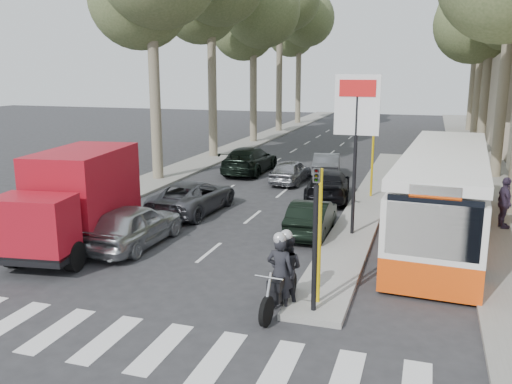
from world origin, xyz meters
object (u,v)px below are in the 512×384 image
silver_hatchback (134,225)px  city_bus (444,192)px  red_truck (76,197)px  dark_hatchback (312,217)px  motorcycle (283,272)px

silver_hatchback → city_bus: 10.60m
city_bus → red_truck: bearing=-154.1°
dark_hatchback → city_bus: bearing=-169.0°
dark_hatchback → city_bus: size_ratio=0.32×
silver_hatchback → motorcycle: (5.92, -3.09, 0.19)m
city_bus → motorcycle: city_bus is taller
red_truck → silver_hatchback: bearing=9.2°
silver_hatchback → dark_hatchback: 6.17m
city_bus → silver_hatchback: bearing=-153.2°
dark_hatchback → city_bus: 4.63m
silver_hatchback → city_bus: city_bus is taller
red_truck → motorcycle: size_ratio=2.60×
dark_hatchback → red_truck: size_ratio=0.62×
dark_hatchback → silver_hatchback: bearing=28.9°
dark_hatchback → city_bus: city_bus is taller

